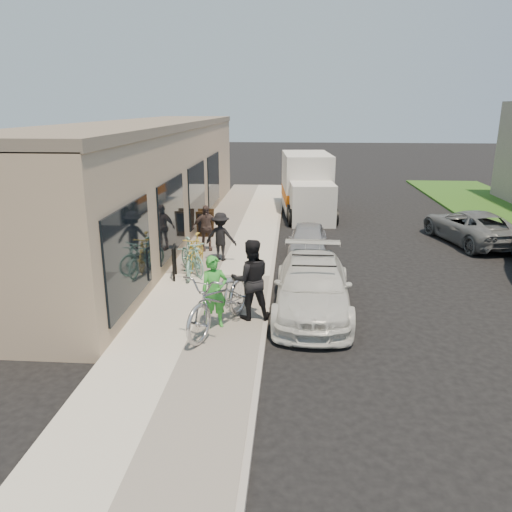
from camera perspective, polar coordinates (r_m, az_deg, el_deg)
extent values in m
plane|color=black|center=(11.37, 3.36, -7.97)|extent=(120.00, 120.00, 0.00)
cube|color=beige|center=(14.29, -4.46, -2.41)|extent=(3.00, 34.00, 0.15)
cube|color=#9E9790|center=(14.15, 1.76, -2.60)|extent=(0.12, 34.00, 0.13)
cube|color=tan|center=(19.30, -12.03, 8.19)|extent=(3.50, 20.00, 4.00)
cube|color=#726556|center=(19.11, -12.42, 14.42)|extent=(3.60, 20.00, 0.25)
cube|color=black|center=(11.39, -14.29, 0.15)|extent=(0.06, 3.00, 2.20)
cube|color=black|center=(15.11, -9.60, 4.48)|extent=(0.06, 3.00, 2.20)
cube|color=black|center=(18.95, -6.77, 7.06)|extent=(0.06, 3.00, 2.20)
cube|color=black|center=(22.84, -4.87, 8.76)|extent=(0.06, 3.00, 2.20)
cylinder|color=black|center=(13.73, -9.42, -1.11)|extent=(0.06, 0.06, 0.89)
cylinder|color=black|center=(14.29, -9.21, -0.38)|extent=(0.06, 0.06, 0.89)
cylinder|color=black|center=(13.89, -9.40, 1.01)|extent=(0.15, 0.59, 0.06)
cube|color=#311D0D|center=(18.22, -5.89, 3.63)|extent=(0.60, 0.27, 0.98)
cube|color=#311D0D|center=(18.56, -5.74, 3.88)|extent=(0.60, 0.27, 0.98)
cube|color=black|center=(18.17, -5.91, 3.76)|extent=(0.48, 0.18, 0.70)
imported|color=silver|center=(11.97, 6.47, -3.47)|extent=(1.90, 4.43, 1.27)
cylinder|color=black|center=(11.31, 6.66, -1.18)|extent=(1.01, 0.04, 0.04)
cylinder|color=black|center=(12.12, 6.51, 0.05)|extent=(1.01, 0.04, 0.04)
imported|color=#A2A3A8|center=(16.56, 5.95, 1.86)|extent=(1.42, 3.13, 1.04)
cube|color=silver|center=(21.02, 6.44, 5.95)|extent=(1.93, 1.93, 1.70)
cube|color=black|center=(20.96, 6.48, 6.91)|extent=(1.65, 0.18, 0.81)
cube|color=silver|center=(23.57, 5.75, 8.46)|extent=(2.35, 3.91, 2.60)
cube|color=#CD5A0C|center=(23.66, 5.71, 7.06)|extent=(2.37, 3.93, 0.49)
cylinder|color=black|center=(20.60, 4.06, 4.39)|extent=(0.28, 0.73, 0.72)
cylinder|color=black|center=(20.81, 8.99, 4.35)|extent=(0.28, 0.73, 0.72)
cylinder|color=black|center=(21.56, 3.87, 4.95)|extent=(0.28, 0.73, 0.72)
cylinder|color=black|center=(21.76, 8.59, 4.91)|extent=(0.28, 0.73, 0.72)
cylinder|color=black|center=(24.89, 3.32, 6.55)|extent=(0.28, 0.73, 0.72)
cylinder|color=black|center=(25.07, 7.44, 6.51)|extent=(0.28, 0.73, 0.72)
imported|color=#5C5F61|center=(19.60, 23.35, 3.12)|extent=(2.93, 4.64, 1.19)
imported|color=#B7B7B9|center=(10.64, -4.08, -4.94)|extent=(1.77, 2.72, 1.35)
imported|color=green|center=(10.71, -4.80, -4.12)|extent=(0.68, 0.57, 1.59)
imported|color=black|center=(11.08, -0.62, -2.69)|extent=(1.02, 0.88, 1.83)
imported|color=#7CB9A6|center=(14.33, -7.34, -0.02)|extent=(1.30, 1.66, 1.00)
imported|color=#7CB9A6|center=(14.21, -7.44, -0.38)|extent=(0.78, 1.77, 0.90)
imported|color=gold|center=(14.67, -6.98, 0.45)|extent=(0.63, 1.75, 1.03)
imported|color=black|center=(15.39, -4.04, 2.23)|extent=(1.05, 0.72, 1.51)
imported|color=#4F3C38|center=(16.52, -5.76, 3.22)|extent=(0.96, 0.62, 1.52)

